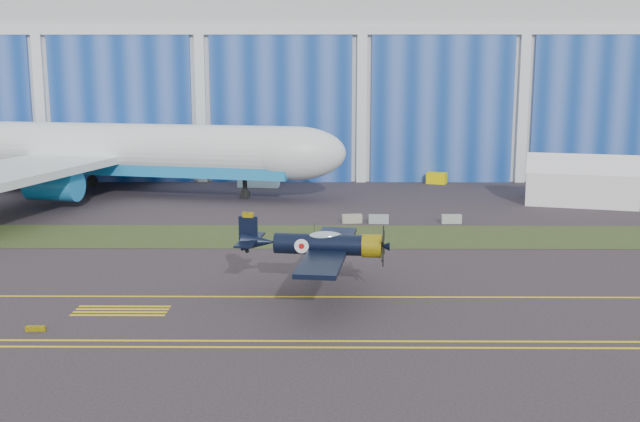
{
  "coord_description": "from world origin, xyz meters",
  "views": [
    {
      "loc": [
        -4.91,
        -53.89,
        15.05
      ],
      "look_at": [
        -5.35,
        4.08,
        4.26
      ],
      "focal_mm": 42.0,
      "sensor_mm": 36.0,
      "label": 1
    }
  ],
  "objects_px": {
    "tug": "(437,178)",
    "tent": "(581,178)",
    "shipping_container": "(259,178)",
    "warbird": "(319,244)",
    "jetliner": "(91,93)"
  },
  "relations": [
    {
      "from": "tent",
      "to": "tug",
      "type": "bearing_deg",
      "value": 150.43
    },
    {
      "from": "tug",
      "to": "tent",
      "type": "bearing_deg",
      "value": -23.97
    },
    {
      "from": "warbird",
      "to": "tent",
      "type": "height_order",
      "value": "tent"
    },
    {
      "from": "tent",
      "to": "jetliner",
      "type": "bearing_deg",
      "value": -170.39
    },
    {
      "from": "jetliner",
      "to": "warbird",
      "type": "bearing_deg",
      "value": -44.35
    },
    {
      "from": "tent",
      "to": "tug",
      "type": "relative_size",
      "value": 5.54
    },
    {
      "from": "tent",
      "to": "shipping_container",
      "type": "xyz_separation_m",
      "value": [
        -38.72,
        11.96,
        -1.69
      ]
    },
    {
      "from": "jetliner",
      "to": "tent",
      "type": "distance_m",
      "value": 60.04
    },
    {
      "from": "jetliner",
      "to": "tent",
      "type": "xyz_separation_m",
      "value": [
        58.88,
        -6.6,
        -9.66
      ]
    },
    {
      "from": "jetliner",
      "to": "tug",
      "type": "distance_m",
      "value": 46.58
    },
    {
      "from": "shipping_container",
      "to": "tent",
      "type": "bearing_deg",
      "value": -12.04
    },
    {
      "from": "warbird",
      "to": "tug",
      "type": "distance_m",
      "value": 54.91
    },
    {
      "from": "warbird",
      "to": "jetliner",
      "type": "bearing_deg",
      "value": 130.2
    },
    {
      "from": "tug",
      "to": "shipping_container",
      "type": "bearing_deg",
      "value": -151.49
    },
    {
      "from": "shipping_container",
      "to": "tug",
      "type": "xyz_separation_m",
      "value": [
        24.14,
        2.92,
        -0.42
      ]
    }
  ]
}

